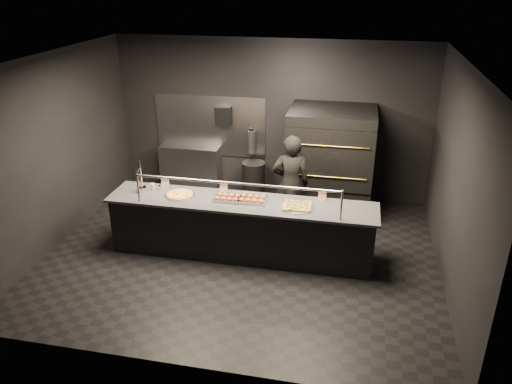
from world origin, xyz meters
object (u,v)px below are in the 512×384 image
trash_bin (254,180)px  slider_tray_b (252,199)px  slider_tray_a (228,198)px  prep_shelf (191,168)px  fire_extinguisher (252,142)px  pizza_oven (330,161)px  square_pizza (297,206)px  beer_tap (141,183)px  worker (290,184)px  service_counter (241,228)px  round_pizza (180,195)px  towel_dispenser (223,116)px

trash_bin → slider_tray_b: bearing=-78.5°
slider_tray_a → slider_tray_b: (0.38, 0.02, 0.00)m
prep_shelf → fire_extinguisher: fire_extinguisher is taller
pizza_oven → square_pizza: size_ratio=3.80×
slider_tray_b → square_pizza: bearing=-7.0°
beer_tap → slider_tray_b: size_ratio=1.19×
square_pizza → worker: (-0.24, 0.99, -0.09)m
beer_tap → trash_bin: 2.58m
beer_tap → square_pizza: bearing=-1.2°
beer_tap → slider_tray_b: bearing=1.1°
service_counter → prep_shelf: service_counter is taller
pizza_oven → worker: size_ratio=1.12×
beer_tap → round_pizza: beer_tap is taller
slider_tray_a → square_pizza: slider_tray_a is taller
trash_bin → worker: bearing=-52.8°
slider_tray_a → worker: worker is taller
pizza_oven → fire_extinguisher: pizza_oven is taller
pizza_oven → prep_shelf: pizza_oven is taller
prep_shelf → beer_tap: beer_tap is taller
prep_shelf → square_pizza: bearing=-43.7°
round_pizza → worker: (1.59, 0.95, -0.09)m
prep_shelf → fire_extinguisher: (1.25, 0.08, 0.61)m
slider_tray_a → prep_shelf: bearing=121.2°
towel_dispenser → worker: towel_dispenser is taller
beer_tap → square_pizza: 2.46m
slider_tray_a → pizza_oven: bearing=52.8°
beer_tap → trash_bin: beer_tap is taller
slider_tray_a → worker: bearing=48.2°
towel_dispenser → slider_tray_a: size_ratio=0.83×
beer_tap → worker: (2.22, 0.94, -0.23)m
worker → trash_bin: bearing=-63.6°
round_pizza → trash_bin: bearing=71.1°
round_pizza → trash_bin: (0.72, 2.10, -0.56)m
fire_extinguisher → slider_tray_b: (0.52, -2.34, -0.11)m
beer_tap → slider_tray_a: 1.39m
square_pizza → trash_bin: square_pizza is taller
service_counter → worker: bearing=57.4°
prep_shelf → slider_tray_a: 2.72m
square_pizza → trash_bin: 2.48m
fire_extinguisher → beer_tap: size_ratio=0.90×
worker → towel_dispenser: bearing=-54.0°
prep_shelf → towel_dispenser: towel_dispenser is taller
prep_shelf → pizza_oven: bearing=-8.5°
towel_dispenser → round_pizza: 2.46m
service_counter → square_pizza: size_ratio=8.15×
towel_dispenser → round_pizza: towel_dispenser is taller
service_counter → square_pizza: service_counter is taller
trash_bin → service_counter: bearing=-83.2°
service_counter → towel_dispenser: towel_dispenser is taller
prep_shelf → towel_dispenser: bearing=5.7°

